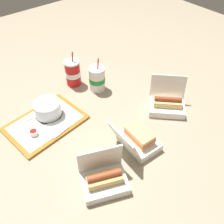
# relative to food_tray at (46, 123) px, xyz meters

# --- Properties ---
(ground_plane) EXTENTS (3.20, 3.20, 0.00)m
(ground_plane) POSITION_rel_food_tray_xyz_m (0.29, -0.19, -0.01)
(ground_plane) COLOR gray
(food_tray) EXTENTS (0.40, 0.30, 0.01)m
(food_tray) POSITION_rel_food_tray_xyz_m (0.00, 0.00, 0.00)
(food_tray) COLOR #A56619
(food_tray) RESTS_ON ground_plane
(cake_container) EXTENTS (0.14, 0.14, 0.08)m
(cake_container) POSITION_rel_food_tray_xyz_m (0.04, 0.04, 0.04)
(cake_container) COLOR black
(cake_container) RESTS_ON food_tray
(ketchup_cup) EXTENTS (0.04, 0.04, 0.02)m
(ketchup_cup) POSITION_rel_food_tray_xyz_m (-0.08, -0.04, 0.02)
(ketchup_cup) COLOR white
(ketchup_cup) RESTS_ON food_tray
(napkin_stack) EXTENTS (0.12, 0.12, 0.00)m
(napkin_stack) POSITION_rel_food_tray_xyz_m (0.02, -0.07, 0.01)
(napkin_stack) COLOR white
(napkin_stack) RESTS_ON food_tray
(plastic_fork) EXTENTS (0.11, 0.04, 0.00)m
(plastic_fork) POSITION_rel_food_tray_xyz_m (-0.03, 0.06, 0.01)
(plastic_fork) COLOR white
(plastic_fork) RESTS_ON food_tray
(clamshell_hotdog_right) EXTENTS (0.22, 0.20, 0.17)m
(clamshell_hotdog_right) POSITION_rel_food_tray_xyz_m (0.02, -0.46, 0.03)
(clamshell_hotdog_right) COLOR white
(clamshell_hotdog_right) RESTS_ON ground_plane
(clamshell_sandwich_left) EXTENTS (0.20, 0.20, 0.16)m
(clamshell_sandwich_left) POSITION_rel_food_tray_xyz_m (0.26, -0.39, 0.04)
(clamshell_sandwich_left) COLOR white
(clamshell_sandwich_left) RESTS_ON ground_plane
(clamshell_hotdog_corner) EXTENTS (0.24, 0.24, 0.17)m
(clamshell_hotdog_corner) POSITION_rel_food_tray_xyz_m (0.55, -0.32, 0.03)
(clamshell_hotdog_corner) COLOR white
(clamshell_hotdog_corner) RESTS_ON ground_plane
(soda_cup_front) EXTENTS (0.09, 0.09, 0.22)m
(soda_cup_front) POSITION_rel_food_tray_xyz_m (0.30, 0.19, 0.07)
(soda_cup_front) COLOR red
(soda_cup_front) RESTS_ON ground_plane
(soda_cup_corner) EXTENTS (0.10, 0.10, 0.20)m
(soda_cup_corner) POSITION_rel_food_tray_xyz_m (0.38, 0.06, 0.07)
(soda_cup_corner) COLOR white
(soda_cup_corner) RESTS_ON ground_plane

